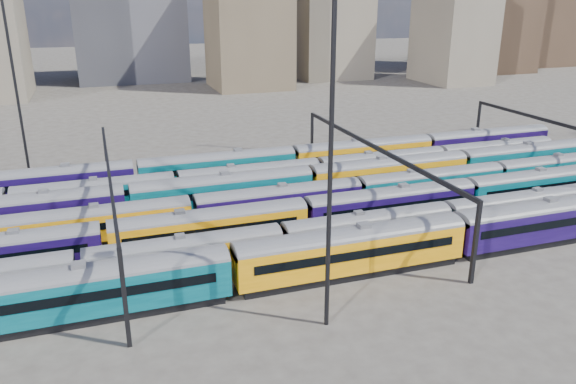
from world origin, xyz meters
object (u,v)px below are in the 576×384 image
object	(u,v)px
rake_2	(210,224)
rake_1	(368,226)
mast_2	(331,155)
rake_0	(351,246)

from	to	relation	value
rake_2	rake_1	bearing A→B (deg)	-18.07
mast_2	rake_0	bearing A→B (deg)	52.72
rake_0	rake_1	bearing A→B (deg)	49.80
rake_0	mast_2	bearing A→B (deg)	-127.28
rake_0	rake_1	distance (m)	6.57
rake_0	rake_2	xyz separation A→B (m)	(-11.10, 10.00, -0.27)
rake_1	rake_2	world-z (taller)	rake_2
rake_0	rake_2	world-z (taller)	rake_0
rake_2	mast_2	distance (m)	21.22
rake_0	mast_2	size ratio (longest dim) A/B	4.41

